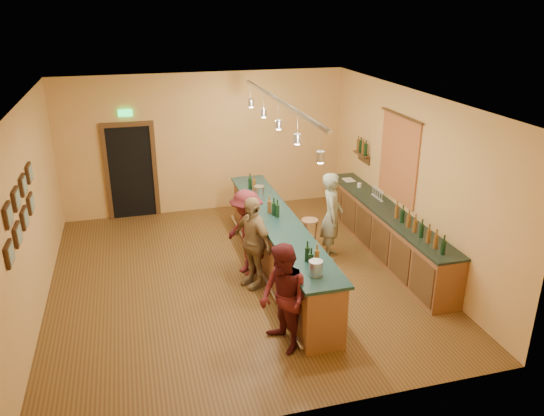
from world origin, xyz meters
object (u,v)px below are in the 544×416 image
object	(u,v)px
customer_b	(252,242)
bartender	(332,216)
customer_c	(247,233)
bar_stool	(310,227)
back_counter	(386,231)
tasting_bar	(278,242)
customer_a	(283,299)

from	to	relation	value
customer_b	bartender	bearing A→B (deg)	87.84
bartender	customer_c	bearing A→B (deg)	119.25
customer_b	bar_stool	distance (m)	1.72
customer_b	customer_c	distance (m)	0.44
back_counter	bartender	world-z (taller)	bartender
customer_b	customer_c	xyz separation A→B (m)	(0.00, 0.44, -0.02)
customer_b	tasting_bar	bearing A→B (deg)	97.14
back_counter	customer_a	bearing A→B (deg)	-139.39
tasting_bar	customer_a	xyz separation A→B (m)	(-0.55, -2.20, 0.20)
customer_a	bar_stool	bearing A→B (deg)	140.24
back_counter	customer_c	bearing A→B (deg)	-178.63
bar_stool	customer_b	bearing A→B (deg)	-144.35
back_counter	customer_c	world-z (taller)	customer_c
customer_a	customer_c	xyz separation A→B (m)	(-0.00, 2.31, -0.00)
customer_a	bar_stool	size ratio (longest dim) A/B	2.36
back_counter	customer_a	world-z (taller)	customer_a
customer_a	customer_b	distance (m)	1.87
back_counter	bartender	size ratio (longest dim) A/B	2.67
bar_stool	back_counter	bearing A→B (deg)	-19.12
back_counter	customer_b	bearing A→B (deg)	-169.65
back_counter	bar_stool	bearing A→B (deg)	160.88
customer_a	bar_stool	world-z (taller)	customer_a
customer_a	customer_c	size ratio (longest dim) A/B	1.01
back_counter	customer_b	size ratio (longest dim) A/B	2.78
bar_stool	customer_a	bearing A→B (deg)	-115.75
customer_a	customer_c	world-z (taller)	customer_a
customer_a	customer_b	xyz separation A→B (m)	(-0.00, 1.87, 0.02)
tasting_bar	bar_stool	bearing A→B (deg)	38.62
bartender	customer_b	distance (m)	1.83
tasting_bar	customer_c	world-z (taller)	customer_c
tasting_bar	bartender	xyz separation A→B (m)	(1.15, 0.34, 0.25)
customer_a	customer_b	size ratio (longest dim) A/B	0.98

